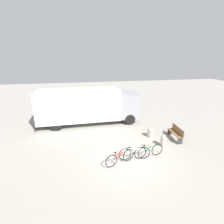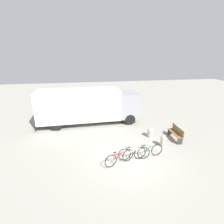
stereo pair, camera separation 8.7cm
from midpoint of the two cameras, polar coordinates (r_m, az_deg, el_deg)
ground_plane at (r=10.19m, az=5.41°, el=-15.25°), size 60.00×60.00×0.00m
delivery_truck at (r=14.74m, az=-8.23°, el=2.30°), size 8.39×2.52×2.91m
park_bench at (r=12.93m, az=20.01°, el=-6.29°), size 0.51×1.64×0.90m
bicycle_near at (r=9.63m, az=2.38°, el=-14.65°), size 1.72×0.70×0.81m
bicycle_middle at (r=10.05m, az=7.08°, el=-13.24°), size 1.81×0.44×0.81m
bicycle_far at (r=10.41m, az=11.67°, el=-12.32°), size 1.80×0.44×0.81m
bollard_near_bench at (r=11.75m, az=16.19°, el=-8.75°), size 0.36×0.36×0.79m
bollard_far_bench at (r=12.81m, az=12.25°, el=-6.41°), size 0.46×0.46×0.71m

